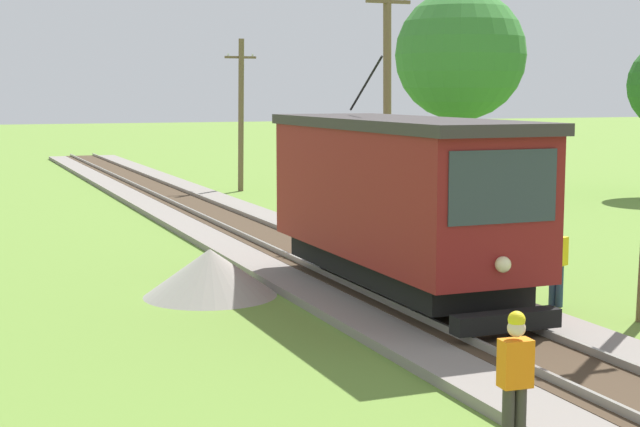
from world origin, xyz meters
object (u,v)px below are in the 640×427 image
(gravel_pile, at_px, (210,272))
(track_worker, at_px, (515,377))
(red_tram, at_px, (398,197))
(tree_right_near, at_px, (460,55))
(second_worker, at_px, (557,259))
(utility_pole_mid, at_px, (387,102))
(utility_pole_far, at_px, (241,114))

(gravel_pile, height_order, track_worker, track_worker)
(red_tram, distance_m, tree_right_near, 23.47)
(red_tram, height_order, second_worker, red_tram)
(red_tram, relative_size, tree_right_near, 0.97)
(tree_right_near, bearing_deg, red_tram, -123.02)
(red_tram, distance_m, utility_pole_mid, 8.83)
(utility_pole_mid, relative_size, tree_right_near, 0.90)
(red_tram, relative_size, utility_pole_mid, 1.08)
(red_tram, xyz_separation_m, utility_pole_far, (3.54, 22.49, 1.21))
(utility_pole_mid, bearing_deg, track_worker, -110.59)
(second_worker, bearing_deg, tree_right_near, 42.26)
(utility_pole_mid, distance_m, tree_right_near, 14.81)
(red_tram, relative_size, utility_pole_far, 1.29)
(utility_pole_far, xyz_separation_m, track_worker, (-6.09, -30.81, -2.42))
(gravel_pile, xyz_separation_m, track_worker, (0.96, -10.24, 0.47))
(utility_pole_mid, bearing_deg, gravel_pile, -139.74)
(track_worker, bearing_deg, utility_pole_far, -7.06)
(red_tram, distance_m, track_worker, 8.79)
(gravel_pile, xyz_separation_m, tree_right_near, (16.13, 17.52, 5.43))
(utility_pole_far, bearing_deg, tree_right_near, -18.63)
(red_tram, xyz_separation_m, gravel_pile, (-3.51, 1.91, -1.68))
(red_tram, height_order, utility_pole_far, utility_pole_far)
(track_worker, distance_m, second_worker, 8.54)
(utility_pole_far, xyz_separation_m, second_worker, (-0.75, -24.15, -2.42))
(second_worker, height_order, tree_right_near, tree_right_near)
(track_worker, bearing_deg, second_worker, -34.63)
(utility_pole_far, distance_m, second_worker, 24.29)
(gravel_pile, distance_m, second_worker, 7.26)
(second_worker, relative_size, tree_right_near, 0.20)
(utility_pole_mid, height_order, utility_pole_far, utility_pole_mid)
(utility_pole_mid, height_order, second_worker, utility_pole_mid)
(track_worker, relative_size, tree_right_near, 0.20)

